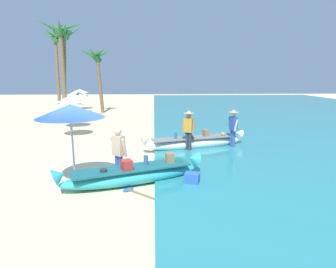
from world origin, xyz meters
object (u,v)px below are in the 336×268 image
at_px(palm_tree_leaning_seaward, 61,43).
at_px(palm_tree_far_behind, 56,45).
at_px(paddle, 140,194).
at_px(person_vendor_hatted, 189,128).
at_px(cooler_box, 192,179).
at_px(patio_umbrella_large, 70,111).
at_px(person_tourist_customer, 119,151).
at_px(palm_tree_mid_cluster, 64,46).
at_px(palm_tree_tall_inland, 97,60).
at_px(boat_cyan_foreground, 133,175).
at_px(boat_white_midground, 195,143).
at_px(person_vendor_assistant, 233,126).

distance_m(palm_tree_leaning_seaward, palm_tree_far_behind, 7.42).
bearing_deg(paddle, person_vendor_hatted, 66.76).
distance_m(palm_tree_leaning_seaward, cooler_box, 14.96).
distance_m(patio_umbrella_large, palm_tree_leaning_seaward, 12.79).
bearing_deg(palm_tree_far_behind, patio_umbrella_large, -71.23).
relative_size(person_tourist_customer, palm_tree_mid_cluster, 0.25).
relative_size(palm_tree_tall_inland, palm_tree_leaning_seaward, 0.81).
xyz_separation_m(boat_cyan_foreground, cooler_box, (1.75, -0.23, -0.10)).
bearing_deg(person_vendor_hatted, palm_tree_tall_inland, 115.18).
height_order(boat_white_midground, cooler_box, boat_white_midground).
relative_size(person_vendor_hatted, palm_tree_far_behind, 0.25).
bearing_deg(palm_tree_tall_inland, palm_tree_leaning_seaward, -105.83).
xyz_separation_m(boat_white_midground, palm_tree_far_behind, (-10.50, 14.81, 5.51)).
bearing_deg(paddle, person_tourist_customer, 121.95).
height_order(palm_tree_tall_inland, palm_tree_mid_cluster, palm_tree_mid_cluster).
relative_size(person_tourist_customer, cooler_box, 4.01).
height_order(boat_white_midground, palm_tree_far_behind, palm_tree_far_behind).
height_order(person_vendor_hatted, palm_tree_mid_cluster, palm_tree_mid_cluster).
height_order(person_vendor_hatted, person_vendor_assistant, person_vendor_hatted).
bearing_deg(palm_tree_tall_inland, boat_cyan_foreground, -76.19).
distance_m(palm_tree_tall_inland, palm_tree_leaning_seaward, 5.06).
xyz_separation_m(palm_tree_tall_inland, palm_tree_mid_cluster, (-1.27, -4.47, 0.72)).
bearing_deg(person_tourist_customer, palm_tree_mid_cluster, 112.54).
relative_size(boat_white_midground, palm_tree_tall_inland, 0.86).
height_order(palm_tree_mid_cluster, cooler_box, palm_tree_mid_cluster).
distance_m(palm_tree_leaning_seaward, paddle, 14.83).
distance_m(person_vendor_assistant, palm_tree_leaning_seaward, 13.10).
distance_m(boat_white_midground, palm_tree_leaning_seaward, 12.21).
distance_m(person_tourist_customer, palm_tree_mid_cluster, 13.52).
height_order(palm_tree_tall_inland, palm_tree_leaning_seaward, palm_tree_leaning_seaward).
bearing_deg(patio_umbrella_large, person_vendor_assistant, 34.19).
distance_m(palm_tree_tall_inland, palm_tree_far_behind, 4.73).
bearing_deg(boat_white_midground, paddle, -114.60).
bearing_deg(boat_white_midground, patio_umbrella_large, -136.31).
distance_m(person_tourist_customer, cooler_box, 2.37).
bearing_deg(boat_cyan_foreground, palm_tree_mid_cluster, 113.77).
distance_m(patio_umbrella_large, cooler_box, 4.01).
xyz_separation_m(palm_tree_tall_inland, cooler_box, (5.84, -16.86, -4.22)).
distance_m(boat_cyan_foreground, palm_tree_far_behind, 21.16).
height_order(person_vendor_hatted, cooler_box, person_vendor_hatted).
bearing_deg(patio_umbrella_large, cooler_box, -4.08).
xyz_separation_m(palm_tree_tall_inland, palm_tree_leaning_seaward, (-1.36, -4.79, 0.89)).
xyz_separation_m(boat_white_midground, patio_umbrella_large, (-4.13, -3.94, 1.90)).
height_order(person_vendor_hatted, paddle, person_vendor_hatted).
relative_size(person_vendor_hatted, paddle, 1.37).
bearing_deg(palm_tree_mid_cluster, person_tourist_customer, -67.46).
bearing_deg(patio_umbrella_large, person_tourist_customer, 12.53).
xyz_separation_m(person_vendor_assistant, paddle, (-3.85, -4.75, -0.98)).
bearing_deg(palm_tree_tall_inland, person_tourist_customer, -77.39).
xyz_separation_m(boat_white_midground, person_vendor_assistant, (1.68, 0.00, 0.72)).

